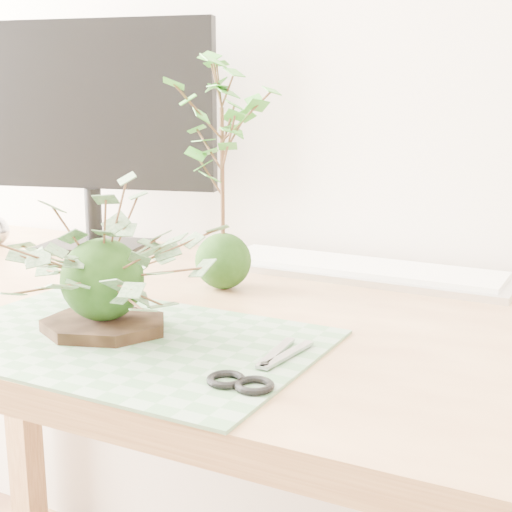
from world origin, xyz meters
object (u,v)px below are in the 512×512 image
Objects in this scene: maple_kokedama at (222,122)px; ivy_kokedama at (101,241)px; monitor at (92,120)px; keyboard at (360,270)px; desk at (237,365)px.

ivy_kokedama is at bearing -95.03° from maple_kokedama.
monitor is at bearing 158.19° from maple_kokedama.
keyboard is (0.16, 0.18, -0.25)m from maple_kokedama.
ivy_kokedama reaches higher than desk.
keyboard is (0.09, 0.26, 0.10)m from desk.
keyboard is at bearing -9.94° from monitor.
ivy_kokedama is 0.55m from monitor.
maple_kokedama is 0.40m from monitor.
keyboard reaches higher than desk.
monitor reaches higher than ivy_kokedama.
keyboard is at bearing 67.24° from ivy_kokedama.
ivy_kokedama is (-0.09, -0.18, 0.21)m from desk.
desk is at bearing -40.96° from monitor.
maple_kokedama is at bearing -35.06° from monitor.
desk is 3.29× the size of monitor.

